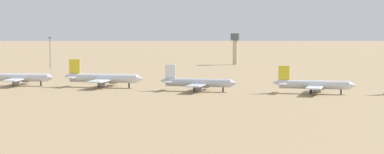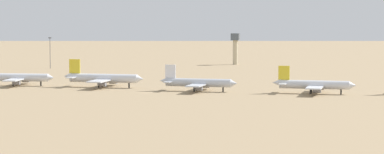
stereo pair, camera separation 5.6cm
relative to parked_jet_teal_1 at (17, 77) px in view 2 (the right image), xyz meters
name	(u,v)px [view 2 (the right image)]	position (x,y,z in m)	size (l,w,h in m)	color
ground	(146,92)	(66.17, -17.82, -3.74)	(4000.00, 4000.00, 0.00)	#9E8460
parked_jet_teal_1	(17,77)	(0.00, 0.00, 0.00)	(34.59, 29.24, 11.42)	silver
parked_jet_yellow_2	(103,78)	(40.91, 0.46, 0.31)	(37.32, 31.25, 12.35)	silver
parked_jet_white_3	(198,83)	(86.01, -8.77, -0.11)	(33.53, 28.11, 11.09)	silver
parked_jet_yellow_4	(313,85)	(134.34, -8.54, -0.05)	(34.04, 28.51, 11.27)	silver
control_tower	(235,46)	(69.07, 178.08, 8.33)	(5.20, 5.20, 20.02)	#C6B793
light_pole_west	(50,51)	(-31.46, 114.97, 6.74)	(1.80, 0.50, 18.47)	#59595E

